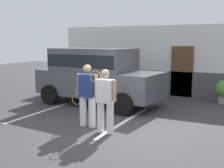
{
  "coord_description": "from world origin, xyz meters",
  "views": [
    {
      "loc": [
        3.26,
        -6.38,
        2.31
      ],
      "look_at": [
        -0.55,
        1.2,
        1.05
      ],
      "focal_mm": 46.39,
      "sensor_mm": 36.0,
      "label": 1
    }
  ],
  "objects": [
    {
      "name": "parking_stripe_0",
      "position": [
        -3.0,
        1.5,
        0.0
      ],
      "size": [
        0.12,
        4.4,
        0.01
      ],
      "primitive_type": "cube",
      "color": "silver",
      "rests_on": "ground_plane"
    },
    {
      "name": "tennis_player_man",
      "position": [
        -0.78,
        0.18,
        0.88
      ],
      "size": [
        0.89,
        0.27,
        1.69
      ],
      "rotation": [
        0.0,
        0.0,
        3.15
      ],
      "color": "white",
      "rests_on": "ground_plane"
    },
    {
      "name": "potted_plant_by_porch",
      "position": [
        2.23,
        5.01,
        0.48
      ],
      "size": [
        0.66,
        0.66,
        0.87
      ],
      "color": "gray",
      "rests_on": "ground_plane"
    },
    {
      "name": "tennis_player_woman",
      "position": [
        -0.09,
        -0.1,
        0.85
      ],
      "size": [
        0.74,
        0.26,
        1.62
      ],
      "rotation": [
        0.0,
        0.0,
        3.16
      ],
      "color": "white",
      "rests_on": "ground_plane"
    },
    {
      "name": "parked_suv",
      "position": [
        -1.98,
        2.8,
        1.15
      ],
      "size": [
        4.75,
        2.49,
        2.05
      ],
      "rotation": [
        0.0,
        0.0,
        -0.09
      ],
      "color": "#4C4F54",
      "rests_on": "ground_plane"
    },
    {
      "name": "parking_stripe_1",
      "position": [
        -0.06,
        1.5,
        0.0
      ],
      "size": [
        0.12,
        4.4,
        0.01
      ],
      "primitive_type": "cube",
      "color": "silver",
      "rests_on": "ground_plane"
    },
    {
      "name": "ground_plane",
      "position": [
        0.0,
        0.0,
        0.0
      ],
      "size": [
        40.0,
        40.0,
        0.0
      ],
      "primitive_type": "plane",
      "color": "#38383A"
    },
    {
      "name": "house_frontage",
      "position": [
        0.01,
        5.87,
        1.4
      ],
      "size": [
        10.56,
        0.4,
        2.98
      ],
      "color": "white",
      "rests_on": "ground_plane"
    }
  ]
}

